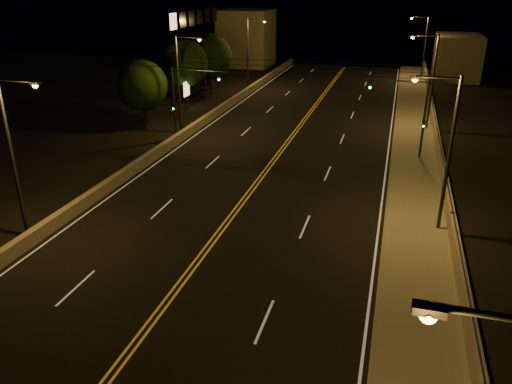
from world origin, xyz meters
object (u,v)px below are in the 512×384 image
(streetlight_4, at_px, (15,148))
(tree_0, at_px, (142,86))
(traffic_signal_right, at_px, (412,110))
(streetlight_6, at_px, (250,49))
(tree_1, at_px, (185,64))
(streetlight_1, at_px, (445,146))
(streetlight_3, at_px, (423,44))
(traffic_signal_left, at_px, (184,96))
(streetlight_5, at_px, (181,78))
(streetlight_2, at_px, (430,76))
(tree_2, at_px, (210,56))

(streetlight_4, bearing_deg, tree_0, 101.23)
(streetlight_4, distance_m, traffic_signal_right, 27.63)
(streetlight_6, distance_m, tree_1, 10.93)
(streetlight_6, bearing_deg, streetlight_4, -90.00)
(streetlight_1, bearing_deg, streetlight_3, 90.00)
(traffic_signal_left, distance_m, tree_0, 6.14)
(traffic_signal_left, xyz_separation_m, tree_0, (-5.44, 2.83, 0.06))
(streetlight_1, relative_size, traffic_signal_right, 1.38)
(streetlight_1, relative_size, streetlight_3, 1.00)
(streetlight_4, relative_size, traffic_signal_right, 1.38)
(streetlight_3, bearing_deg, streetlight_1, -90.00)
(streetlight_5, xyz_separation_m, traffic_signal_left, (1.09, -2.01, -1.10))
(streetlight_1, xyz_separation_m, tree_1, (-26.12, 26.35, -0.64))
(streetlight_2, bearing_deg, traffic_signal_left, -155.86)
(streetlight_5, bearing_deg, tree_1, 111.72)
(streetlight_3, height_order, traffic_signal_right, streetlight_3)
(tree_2, bearing_deg, streetlight_6, 50.60)
(streetlight_2, height_order, tree_0, streetlight_2)
(streetlight_5, relative_size, tree_1, 1.24)
(streetlight_4, distance_m, tree_2, 38.43)
(streetlight_3, xyz_separation_m, tree_2, (-25.13, -15.99, -0.49))
(streetlight_4, bearing_deg, traffic_signal_left, 86.73)
(streetlight_1, relative_size, streetlight_2, 1.00)
(streetlight_2, distance_m, tree_0, 26.55)
(streetlight_1, bearing_deg, streetlight_6, 120.62)
(streetlight_1, xyz_separation_m, tree_2, (-25.13, 31.69, -0.49))
(streetlight_2, xyz_separation_m, streetlight_4, (-21.42, -28.21, 0.00))
(streetlight_1, relative_size, streetlight_4, 1.00)
(streetlight_1, height_order, traffic_signal_right, streetlight_1)
(streetlight_6, height_order, traffic_signal_right, streetlight_6)
(streetlight_2, bearing_deg, streetlight_3, 90.00)
(traffic_signal_left, xyz_separation_m, tree_1, (-5.79, 13.81, 0.46))
(streetlight_1, height_order, streetlight_3, same)
(streetlight_4, distance_m, streetlight_5, 21.12)
(streetlight_6, distance_m, traffic_signal_left, 23.70)
(streetlight_2, xyz_separation_m, tree_1, (-26.12, 4.70, -0.64))
(traffic_signal_right, bearing_deg, tree_1, 150.73)
(traffic_signal_right, distance_m, tree_2, 30.42)
(streetlight_2, bearing_deg, traffic_signal_right, -99.29)
(streetlight_1, xyz_separation_m, streetlight_5, (-21.42, 14.56, 0.00))
(streetlight_5, bearing_deg, streetlight_3, 57.10)
(streetlight_3, height_order, tree_1, streetlight_3)
(streetlight_3, height_order, streetlight_6, same)
(traffic_signal_left, bearing_deg, streetlight_6, 92.64)
(tree_2, bearing_deg, streetlight_5, -77.79)
(streetlight_2, xyz_separation_m, streetlight_5, (-21.42, -7.10, 0.00))
(streetlight_6, xyz_separation_m, tree_2, (-3.70, -4.51, -0.49))
(streetlight_4, distance_m, streetlight_6, 42.76)
(streetlight_5, bearing_deg, streetlight_6, 90.00)
(traffic_signal_left, distance_m, tree_1, 14.98)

